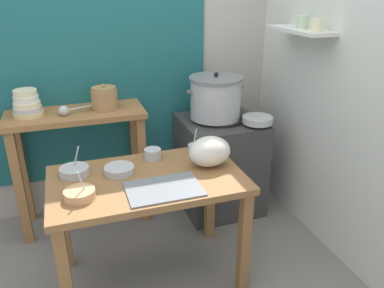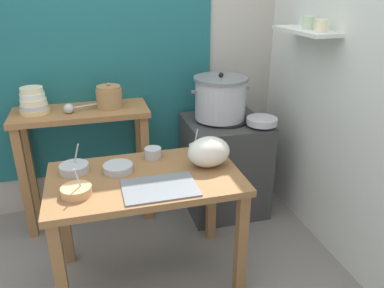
# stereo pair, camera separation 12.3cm
# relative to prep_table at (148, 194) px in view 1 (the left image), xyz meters

# --- Properties ---
(ground_plane) EXTENTS (9.00, 9.00, 0.00)m
(ground_plane) POSITION_rel_prep_table_xyz_m (-0.10, -0.04, -0.61)
(ground_plane) COLOR gray
(wall_back) EXTENTS (4.40, 0.12, 2.60)m
(wall_back) POSITION_rel_prep_table_xyz_m (-0.01, 1.05, 0.69)
(wall_back) COLOR #B2ADA3
(wall_back) RESTS_ON ground
(wall_right) EXTENTS (0.30, 3.20, 2.60)m
(wall_right) POSITION_rel_prep_table_xyz_m (1.30, 0.16, 0.69)
(wall_right) COLOR silver
(wall_right) RESTS_ON ground
(prep_table) EXTENTS (1.10, 0.66, 0.72)m
(prep_table) POSITION_rel_prep_table_xyz_m (0.00, 0.00, 0.00)
(prep_table) COLOR olive
(prep_table) RESTS_ON ground
(back_shelf_table) EXTENTS (0.96, 0.40, 0.90)m
(back_shelf_table) POSITION_rel_prep_table_xyz_m (-0.34, 0.79, 0.07)
(back_shelf_table) COLOR #9E6B3D
(back_shelf_table) RESTS_ON ground
(stove_block) EXTENTS (0.60, 0.61, 0.78)m
(stove_block) POSITION_rel_prep_table_xyz_m (0.73, 0.66, -0.23)
(stove_block) COLOR #383838
(stove_block) RESTS_ON ground
(steamer_pot) EXTENTS (0.45, 0.41, 0.36)m
(steamer_pot) POSITION_rel_prep_table_xyz_m (0.69, 0.68, 0.33)
(steamer_pot) COLOR #B7BABF
(steamer_pot) RESTS_ON stove_block
(clay_pot) EXTENTS (0.19, 0.19, 0.19)m
(clay_pot) POSITION_rel_prep_table_xyz_m (-0.12, 0.79, 0.37)
(clay_pot) COLOR #A37A4C
(clay_pot) RESTS_ON back_shelf_table
(bowl_stack_enamel) EXTENTS (0.20, 0.20, 0.18)m
(bowl_stack_enamel) POSITION_rel_prep_table_xyz_m (-0.64, 0.80, 0.37)
(bowl_stack_enamel) COLOR #E5C684
(bowl_stack_enamel) RESTS_ON back_shelf_table
(ladle) EXTENTS (0.25, 0.11, 0.07)m
(ladle) POSITION_rel_prep_table_xyz_m (-0.40, 0.73, 0.33)
(ladle) COLOR #B7BABF
(ladle) RESTS_ON back_shelf_table
(serving_tray) EXTENTS (0.40, 0.28, 0.01)m
(serving_tray) POSITION_rel_prep_table_xyz_m (0.05, -0.17, 0.12)
(serving_tray) COLOR slate
(serving_tray) RESTS_ON prep_table
(plastic_bag) EXTENTS (0.26, 0.19, 0.19)m
(plastic_bag) POSITION_rel_prep_table_xyz_m (0.39, 0.02, 0.20)
(plastic_bag) COLOR silver
(plastic_bag) RESTS_ON prep_table
(wide_pan) EXTENTS (0.23, 0.23, 0.05)m
(wide_pan) POSITION_rel_prep_table_xyz_m (0.95, 0.47, 0.19)
(wide_pan) COLOR #B7BABF
(wide_pan) RESTS_ON stove_block
(prep_bowl_0) EXTENTS (0.16, 0.16, 0.17)m
(prep_bowl_0) POSITION_rel_prep_table_xyz_m (-0.38, -0.12, 0.14)
(prep_bowl_0) COLOR tan
(prep_bowl_0) RESTS_ON prep_table
(prep_bowl_1) EXTENTS (0.17, 0.17, 0.18)m
(prep_bowl_1) POSITION_rel_prep_table_xyz_m (-0.39, 0.16, 0.14)
(prep_bowl_1) COLOR #B7BABF
(prep_bowl_1) RESTS_ON prep_table
(prep_bowl_2) EXTENTS (0.17, 0.17, 0.04)m
(prep_bowl_2) POSITION_rel_prep_table_xyz_m (-0.14, 0.10, 0.13)
(prep_bowl_2) COLOR #B7BABF
(prep_bowl_2) RESTS_ON prep_table
(prep_bowl_3) EXTENTS (0.11, 0.11, 0.07)m
(prep_bowl_3) POSITION_rel_prep_table_xyz_m (0.09, 0.23, 0.15)
(prep_bowl_3) COLOR #B7BABF
(prep_bowl_3) RESTS_ON prep_table
(prep_bowl_4) EXTENTS (0.11, 0.11, 0.15)m
(prep_bowl_4) POSITION_rel_prep_table_xyz_m (0.38, 0.24, 0.14)
(prep_bowl_4) COLOR #B7BABF
(prep_bowl_4) RESTS_ON prep_table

